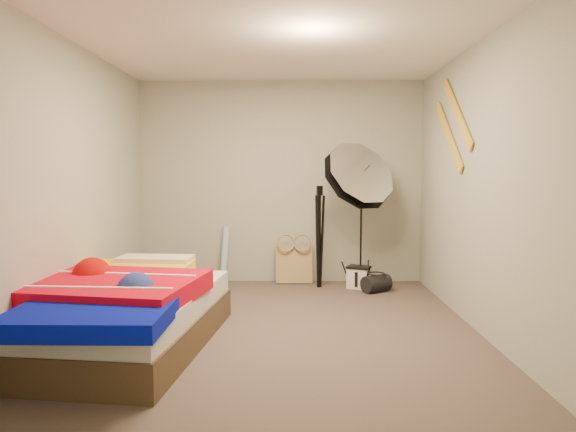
{
  "coord_description": "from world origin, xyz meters",
  "views": [
    {
      "loc": [
        0.14,
        -4.41,
        1.39
      ],
      "look_at": [
        0.1,
        0.6,
        0.95
      ],
      "focal_mm": 32.0,
      "sensor_mm": 36.0,
      "label": 1
    }
  ],
  "objects_px": {
    "wrapping_roll": "(225,255)",
    "duffel_bag": "(376,283)",
    "bed": "(117,310)",
    "tote_bag": "(294,265)",
    "camera_case": "(359,278)",
    "camera_tripod": "(319,229)",
    "photo_umbrella": "(356,178)"
  },
  "relations": [
    {
      "from": "wrapping_roll",
      "to": "duffel_bag",
      "type": "relative_size",
      "value": 2.16
    },
    {
      "from": "wrapping_roll",
      "to": "bed",
      "type": "distance_m",
      "value": 2.41
    },
    {
      "from": "bed",
      "to": "wrapping_roll",
      "type": "bearing_deg",
      "value": 76.95
    },
    {
      "from": "tote_bag",
      "to": "duffel_bag",
      "type": "relative_size",
      "value": 1.4
    },
    {
      "from": "camera_case",
      "to": "camera_tripod",
      "type": "distance_m",
      "value": 0.74
    },
    {
      "from": "camera_case",
      "to": "camera_tripod",
      "type": "bearing_deg",
      "value": -162.27
    },
    {
      "from": "bed",
      "to": "camera_tripod",
      "type": "bearing_deg",
      "value": 50.91
    },
    {
      "from": "duffel_bag",
      "to": "photo_umbrella",
      "type": "xyz_separation_m",
      "value": [
        -0.23,
        0.09,
        1.21
      ]
    },
    {
      "from": "duffel_bag",
      "to": "bed",
      "type": "distance_m",
      "value": 3.01
    },
    {
      "from": "tote_bag",
      "to": "duffel_bag",
      "type": "height_order",
      "value": "tote_bag"
    },
    {
      "from": "camera_tripod",
      "to": "camera_case",
      "type": "bearing_deg",
      "value": -6.9
    },
    {
      "from": "duffel_bag",
      "to": "photo_umbrella",
      "type": "relative_size",
      "value": 0.18
    },
    {
      "from": "tote_bag",
      "to": "photo_umbrella",
      "type": "relative_size",
      "value": 0.25
    },
    {
      "from": "wrapping_roll",
      "to": "duffel_bag",
      "type": "height_order",
      "value": "wrapping_roll"
    },
    {
      "from": "duffel_bag",
      "to": "photo_umbrella",
      "type": "height_order",
      "value": "photo_umbrella"
    },
    {
      "from": "bed",
      "to": "camera_tripod",
      "type": "xyz_separation_m",
      "value": [
        1.71,
        2.11,
        0.41
      ]
    },
    {
      "from": "bed",
      "to": "photo_umbrella",
      "type": "height_order",
      "value": "photo_umbrella"
    },
    {
      "from": "tote_bag",
      "to": "photo_umbrella",
      "type": "height_order",
      "value": "photo_umbrella"
    },
    {
      "from": "camera_case",
      "to": "photo_umbrella",
      "type": "relative_size",
      "value": 0.13
    },
    {
      "from": "camera_tripod",
      "to": "wrapping_roll",
      "type": "bearing_deg",
      "value": 168.25
    },
    {
      "from": "wrapping_roll",
      "to": "camera_tripod",
      "type": "height_order",
      "value": "camera_tripod"
    },
    {
      "from": "tote_bag",
      "to": "camera_tripod",
      "type": "relative_size",
      "value": 0.37
    },
    {
      "from": "duffel_bag",
      "to": "bed",
      "type": "bearing_deg",
      "value": -174.16
    },
    {
      "from": "wrapping_roll",
      "to": "bed",
      "type": "relative_size",
      "value": 0.31
    },
    {
      "from": "bed",
      "to": "camera_tripod",
      "type": "height_order",
      "value": "camera_tripod"
    },
    {
      "from": "wrapping_roll",
      "to": "photo_umbrella",
      "type": "height_order",
      "value": "photo_umbrella"
    },
    {
      "from": "photo_umbrella",
      "to": "tote_bag",
      "type": "bearing_deg",
      "value": 150.99
    },
    {
      "from": "tote_bag",
      "to": "bed",
      "type": "relative_size",
      "value": 0.2
    },
    {
      "from": "duffel_bag",
      "to": "camera_tripod",
      "type": "height_order",
      "value": "camera_tripod"
    },
    {
      "from": "tote_bag",
      "to": "camera_case",
      "type": "distance_m",
      "value": 0.83
    },
    {
      "from": "tote_bag",
      "to": "camera_case",
      "type": "relative_size",
      "value": 1.84
    },
    {
      "from": "bed",
      "to": "photo_umbrella",
      "type": "xyz_separation_m",
      "value": [
        2.13,
        1.95,
        1.01
      ]
    }
  ]
}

